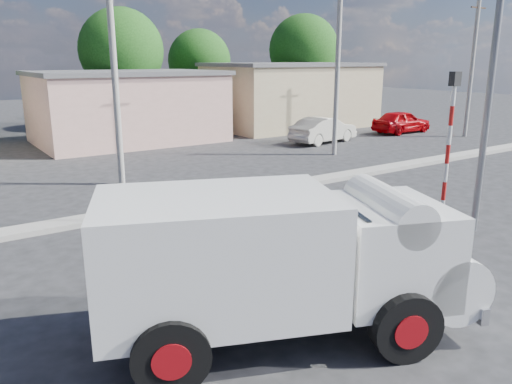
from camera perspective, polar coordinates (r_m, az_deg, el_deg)
ground_plane at (r=11.36m, az=16.74°, el=-9.93°), size 120.00×120.00×0.00m
median at (r=17.14m, az=-4.23°, el=-0.60°), size 40.00×0.80×0.16m
truck at (r=8.42m, az=3.78°, el=-7.56°), size 6.65×4.41×2.59m
bicycle at (r=12.40m, az=3.55°, el=-4.81°), size 1.87×0.85×0.95m
cyclist at (r=12.28m, az=3.58°, el=-3.23°), size 0.47×0.65×1.67m
car_cream at (r=29.20m, az=7.72°, el=7.05°), size 4.65×2.28×1.47m
car_red at (r=34.21m, az=16.29°, el=7.73°), size 4.33×1.80×1.47m
traffic_pole at (r=13.99m, az=21.18°, el=5.45°), size 0.28×0.18×4.36m
streetlight at (r=14.46m, az=25.30°, el=14.77°), size 2.34×0.22×9.00m
building_row at (r=29.94m, az=-16.14°, el=9.50°), size 37.80×7.30×4.44m
tree_row at (r=36.80m, az=-15.70°, el=14.90°), size 43.62×7.43×8.42m
utility_poles at (r=21.63m, az=-2.23°, el=13.35°), size 35.40×0.24×8.00m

